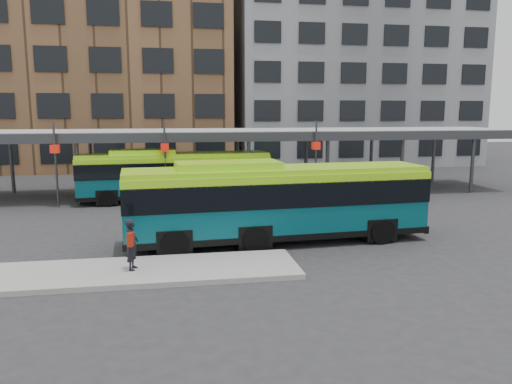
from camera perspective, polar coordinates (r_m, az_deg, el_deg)
name	(u,v)px	position (r m, az deg, el deg)	size (l,w,h in m)	color
ground	(240,245)	(20.34, -1.79, -6.10)	(120.00, 120.00, 0.00)	#28282B
boarding_island	(87,274)	(17.48, -18.71, -8.88)	(14.00, 3.00, 0.18)	gray
canopy	(211,134)	(32.44, -5.13, 6.61)	(40.00, 6.53, 4.80)	#999B9E
building_brick	(90,52)	(52.24, -18.41, 14.97)	(26.00, 14.00, 22.00)	brown
building_grey	(348,66)	(54.92, 10.47, 13.93)	(24.00, 14.00, 20.00)	slate
bus_front	(276,200)	(20.42, 2.34, -0.94)	(12.50, 3.43, 3.41)	#074953
bus_rear	(174,174)	(30.54, -9.33, 2.07)	(11.49, 3.20, 3.13)	#074953
pedestrian	(132,244)	(17.01, -13.99, -5.81)	(0.50, 0.69, 1.70)	black
bike_rack	(397,185)	(35.04, 15.76, 0.83)	(4.09, 1.01, 1.01)	slate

